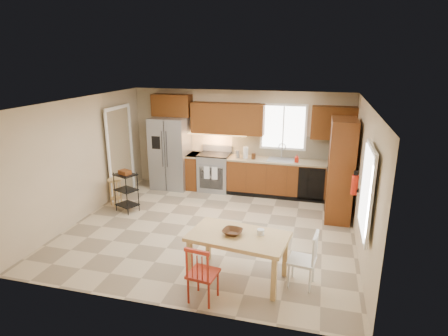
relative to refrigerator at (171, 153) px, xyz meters
name	(u,v)px	position (x,y,z in m)	size (l,w,h in m)	color
floor	(211,228)	(1.70, -2.12, -0.91)	(5.50, 5.50, 0.00)	tan
ceiling	(209,102)	(1.70, -2.12, 1.59)	(5.50, 5.00, 0.02)	silver
wall_back	(239,141)	(1.70, 0.38, 0.34)	(5.50, 0.02, 2.50)	#CCB793
wall_front	(154,223)	(1.70, -4.62, 0.34)	(5.50, 0.02, 2.50)	#CCB793
wall_left	(83,158)	(-1.05, -2.12, 0.34)	(0.02, 5.00, 2.50)	#CCB793
wall_right	(363,180)	(4.45, -2.12, 0.34)	(0.02, 5.00, 2.50)	#CCB793
refrigerator	(171,153)	(0.00, 0.00, 0.00)	(0.92, 0.75, 1.82)	gray
range_stove	(215,172)	(1.15, 0.06, -0.45)	(0.76, 0.63, 0.92)	gray
base_cabinet_narrow	(194,171)	(0.60, 0.08, -0.46)	(0.30, 0.60, 0.90)	maroon
base_cabinet_run	(288,178)	(2.99, 0.08, -0.46)	(2.92, 0.60, 0.90)	maroon
dishwasher	(311,184)	(3.55, -0.22, -0.46)	(0.60, 0.02, 0.78)	black
backsplash	(290,147)	(2.99, 0.36, 0.27)	(2.92, 0.03, 0.55)	beige
upper_over_fridge	(172,105)	(0.00, 0.20, 1.19)	(1.00, 0.35, 0.55)	#633510
upper_left_block	(228,118)	(1.45, 0.20, 0.92)	(1.80, 0.35, 0.75)	#633510
upper_right_block	(334,123)	(3.95, 0.20, 0.92)	(1.00, 0.35, 0.75)	#633510
window_back	(283,127)	(2.80, 0.35, 0.74)	(1.12, 0.04, 1.12)	white
sink	(281,162)	(2.80, 0.08, -0.05)	(0.62, 0.46, 0.16)	gray
undercab_glow	(216,134)	(1.15, 0.17, 0.52)	(1.60, 0.30, 0.01)	#FFBF66
soap_bottle	(297,158)	(3.18, -0.02, 0.09)	(0.09, 0.09, 0.19)	red
paper_towel	(246,153)	(1.95, 0.03, 0.13)	(0.12, 0.12, 0.28)	silver
canister_steel	(238,154)	(1.75, 0.03, 0.08)	(0.11, 0.11, 0.18)	gray
canister_wood	(253,156)	(2.15, 0.00, 0.06)	(0.10, 0.10, 0.14)	#4C2A14
pantry	(341,170)	(4.13, -0.93, 0.14)	(0.50, 0.95, 2.10)	maroon
fire_extinguisher	(355,185)	(4.33, -1.98, 0.19)	(0.12, 0.12, 0.36)	red
window_right	(367,191)	(4.38, -3.27, 0.54)	(0.04, 1.02, 1.32)	white
doorway	(120,153)	(-0.97, -0.82, 0.14)	(0.04, 0.95, 2.10)	#8C7A59
dining_table	(238,257)	(2.60, -3.67, -0.55)	(1.46, 0.82, 0.71)	tan
chair_red	(203,272)	(2.25, -4.32, -0.48)	(0.40, 0.40, 0.86)	#A82B19
chair_white	(302,259)	(3.55, -3.62, -0.48)	(0.40, 0.40, 0.86)	silver
table_bowl	(232,235)	(2.51, -3.67, -0.19)	(0.30, 0.30, 0.07)	#4C2A14
table_jar	(261,233)	(2.92, -3.58, -0.16)	(0.10, 0.10, 0.12)	silver
bar_stool	(116,192)	(-0.73, -1.55, -0.59)	(0.31, 0.31, 0.64)	tan
utility_cart	(126,192)	(-0.33, -1.75, -0.47)	(0.44, 0.35, 0.89)	black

